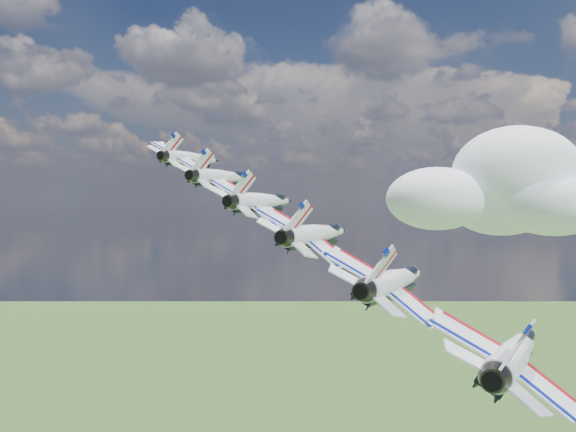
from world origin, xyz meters
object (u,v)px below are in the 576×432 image
at_px(jet_0, 192,158).
at_px(jet_5, 515,353).
at_px(jet_4, 395,280).
at_px(jet_2, 263,201).
at_px(jet_3, 317,234).
at_px(jet_1, 223,177).

xyz_separation_m(jet_0, jet_5, (44.95, -40.01, -15.16)).
bearing_deg(jet_4, jet_0, 145.86).
bearing_deg(jet_2, jet_4, -34.14).
relative_size(jet_3, jet_5, 1.00).
height_order(jet_0, jet_5, jet_0).
bearing_deg(jet_5, jet_1, 145.86).
xyz_separation_m(jet_3, jet_5, (17.98, -16.00, -6.06)).
height_order(jet_0, jet_4, jet_0).
distance_m(jet_0, jet_2, 24.82).
bearing_deg(jet_5, jet_4, 145.86).
distance_m(jet_3, jet_4, 12.41).
bearing_deg(jet_3, jet_5, -34.14).
distance_m(jet_1, jet_2, 12.41).
relative_size(jet_0, jet_2, 1.00).
relative_size(jet_2, jet_5, 1.00).
bearing_deg(jet_4, jet_5, -34.14).
bearing_deg(jet_2, jet_3, -34.14).
distance_m(jet_2, jet_3, 12.41).
height_order(jet_4, jet_5, jet_4).
bearing_deg(jet_5, jet_2, 145.86).
bearing_deg(jet_5, jet_0, 145.86).
bearing_deg(jet_0, jet_5, -34.14).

